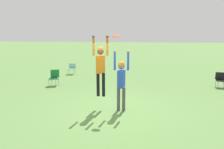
{
  "coord_description": "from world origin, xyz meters",
  "views": [
    {
      "loc": [
        1.08,
        -7.88,
        2.88
      ],
      "look_at": [
        -0.1,
        0.26,
        1.3
      ],
      "focal_mm": 35.0,
      "sensor_mm": 36.0,
      "label": 1
    }
  ],
  "objects_px": {
    "frisbee": "(116,36)",
    "camping_chair_2": "(54,76)",
    "camping_chair_1": "(72,68)",
    "person_jumping": "(101,64)",
    "person_defending": "(121,79)",
    "camping_chair_0": "(221,79)"
  },
  "relations": [
    {
      "from": "camping_chair_0",
      "to": "camping_chair_2",
      "type": "relative_size",
      "value": 0.91
    },
    {
      "from": "frisbee",
      "to": "camping_chair_1",
      "type": "height_order",
      "value": "frisbee"
    },
    {
      "from": "frisbee",
      "to": "camping_chair_0",
      "type": "distance_m",
      "value": 7.03
    },
    {
      "from": "camping_chair_0",
      "to": "frisbee",
      "type": "bearing_deg",
      "value": 49.22
    },
    {
      "from": "person_jumping",
      "to": "camping_chair_2",
      "type": "relative_size",
      "value": 2.62
    },
    {
      "from": "person_jumping",
      "to": "camping_chair_2",
      "type": "xyz_separation_m",
      "value": [
        -3.28,
        3.33,
        -1.22
      ]
    },
    {
      "from": "frisbee",
      "to": "camping_chair_2",
      "type": "xyz_separation_m",
      "value": [
        -3.84,
        3.34,
        -2.27
      ]
    },
    {
      "from": "camping_chair_1",
      "to": "camping_chair_2",
      "type": "relative_size",
      "value": 0.86
    },
    {
      "from": "camping_chair_2",
      "to": "person_defending",
      "type": "bearing_deg",
      "value": 112.19
    },
    {
      "from": "camping_chair_0",
      "to": "camping_chair_2",
      "type": "height_order",
      "value": "camping_chair_2"
    },
    {
      "from": "frisbee",
      "to": "camping_chair_0",
      "type": "xyz_separation_m",
      "value": [
        5.13,
        4.21,
        -2.31
      ]
    },
    {
      "from": "person_defending",
      "to": "frisbee",
      "type": "xyz_separation_m",
      "value": [
        -0.23,
        0.12,
        1.55
      ]
    },
    {
      "from": "camping_chair_0",
      "to": "camping_chair_2",
      "type": "distance_m",
      "value": 9.02
    },
    {
      "from": "person_jumping",
      "to": "frisbee",
      "type": "bearing_deg",
      "value": -81.6
    },
    {
      "from": "frisbee",
      "to": "camping_chair_2",
      "type": "distance_m",
      "value": 5.57
    },
    {
      "from": "person_jumping",
      "to": "camping_chair_1",
      "type": "height_order",
      "value": "person_jumping"
    },
    {
      "from": "camping_chair_0",
      "to": "person_jumping",
      "type": "bearing_deg",
      "value": 46.33
    },
    {
      "from": "person_defending",
      "to": "camping_chair_2",
      "type": "xyz_separation_m",
      "value": [
        -4.07,
        3.45,
        -0.72
      ]
    },
    {
      "from": "person_jumping",
      "to": "camping_chair_1",
      "type": "bearing_deg",
      "value": 35.59
    },
    {
      "from": "person_defending",
      "to": "camping_chair_0",
      "type": "bearing_deg",
      "value": 140.21
    },
    {
      "from": "frisbee",
      "to": "camping_chair_2",
      "type": "height_order",
      "value": "frisbee"
    },
    {
      "from": "person_defending",
      "to": "frisbee",
      "type": "distance_m",
      "value": 1.58
    }
  ]
}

